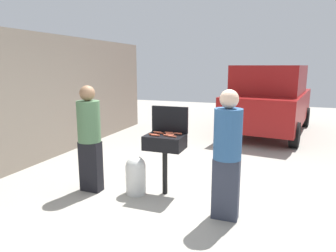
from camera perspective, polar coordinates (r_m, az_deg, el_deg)
The scene contains 17 objects.
ground_plane at distance 5.14m, azimuth 1.57°, elevation -11.84°, with size 24.00×24.00×0.00m, color #9E998E.
house_wall_side at distance 7.31m, azimuth -20.73°, elevation 5.23°, with size 0.24×8.00×2.68m, color gray.
bbq_grill at distance 4.74m, azimuth -0.59°, elevation -3.44°, with size 0.60×0.44×0.96m.
grill_lid_open at distance 4.87m, azimuth 0.34°, elevation 1.23°, with size 0.60×0.05×0.42m, color black.
hot_dog_0 at distance 4.69m, azimuth -2.80°, elevation -1.61°, with size 0.03×0.03×0.13m, color #AD4228.
hot_dog_1 at distance 4.65m, azimuth -2.35°, elevation -1.74°, with size 0.03×0.03×0.13m, color #B74C33.
hot_dog_2 at distance 4.80m, azimuth -1.54°, elevation -1.31°, with size 0.03×0.03×0.13m, color #AD4228.
hot_dog_3 at distance 4.63m, azimuth -0.10°, elevation -1.77°, with size 0.03×0.03×0.13m, color #B74C33.
hot_dog_4 at distance 4.69m, azimuth 0.38°, elevation -1.61°, with size 0.03×0.03×0.13m, color #C6593D.
hot_dog_5 at distance 4.57m, azimuth 0.79°, elevation -1.94°, with size 0.03×0.03×0.13m, color #C6593D.
hot_dog_6 at distance 4.82m, azimuth 0.16°, elevation -1.26°, with size 0.03×0.03×0.13m, color #B74C33.
hot_dog_7 at distance 4.76m, azimuth 1.85°, elevation -1.43°, with size 0.03×0.03×0.13m, color #B74C33.
hot_dog_8 at distance 4.86m, azimuth -1.99°, elevation -1.17°, with size 0.03×0.03×0.13m, color #C6593D.
propane_tank at distance 4.92m, azimuth -6.05°, elevation -8.96°, with size 0.32×0.32×0.62m.
person_left at distance 5.00m, azimuth -14.47°, elevation -1.64°, with size 0.36×0.36×1.71m.
person_right at distance 4.02m, azimuth 11.00°, elevation -4.55°, with size 0.36×0.36×1.72m.
parked_minivan at distance 9.69m, azimuth 18.53°, elevation 4.79°, with size 2.52×4.62×2.02m.
Camera 1 is at (1.53, -4.48, 2.01)m, focal length 32.63 mm.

